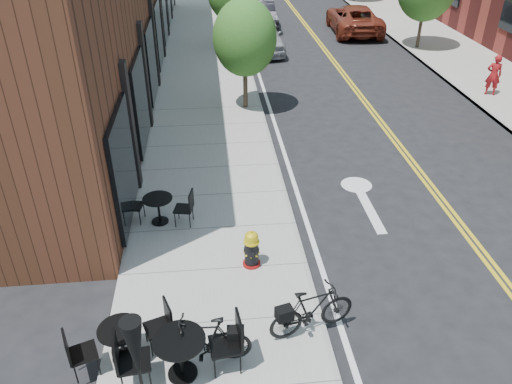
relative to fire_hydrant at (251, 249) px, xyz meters
name	(u,v)px	position (x,y,z in m)	size (l,w,h in m)	color
ground	(307,267)	(1.20, -0.07, -0.53)	(120.00, 120.00, 0.00)	black
sidewalk_near	(207,99)	(-0.80, 9.93, -0.47)	(4.00, 70.00, 0.12)	#9E9B93
sidewalk_far	(506,89)	(11.20, 9.93, -0.47)	(4.00, 70.00, 0.12)	#9E9B93
tree_near_a	(245,38)	(0.60, 8.93, 2.07)	(2.20, 2.20, 3.81)	#382B1E
fire_hydrant	(251,249)	(0.00, 0.00, 0.00)	(0.43, 0.43, 0.87)	maroon
bicycle_left	(204,340)	(-1.02, -2.43, 0.07)	(0.45, 1.60, 0.96)	black
bicycle_right	(312,310)	(0.90, -1.95, 0.08)	(0.46, 1.64, 0.99)	black
bistro_set_a	(180,352)	(-1.40, -2.69, 0.12)	(2.01, 0.95, 1.06)	black
bistro_set_b	(121,339)	(-2.40, -2.25, 0.05)	(1.72, 0.99, 0.91)	black
bistro_set_c	(158,206)	(-2.05, 1.80, 0.03)	(1.67, 0.83, 0.88)	black
patio_umbrella	(137,360)	(-1.82, -3.80, 1.32)	(0.39, 0.39, 2.42)	black
parked_car_a	(261,35)	(2.00, 16.49, 0.24)	(1.82, 4.52, 1.54)	#A6A9AE
parked_car_b	(259,13)	(2.43, 21.47, 0.23)	(1.62, 4.63, 1.53)	black
parked_car_far	(354,19)	(7.50, 19.58, 0.21)	(2.47, 5.36, 1.49)	maroon
pedestrian	(494,75)	(10.11, 9.24, 0.36)	(0.56, 0.37, 1.54)	maroon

